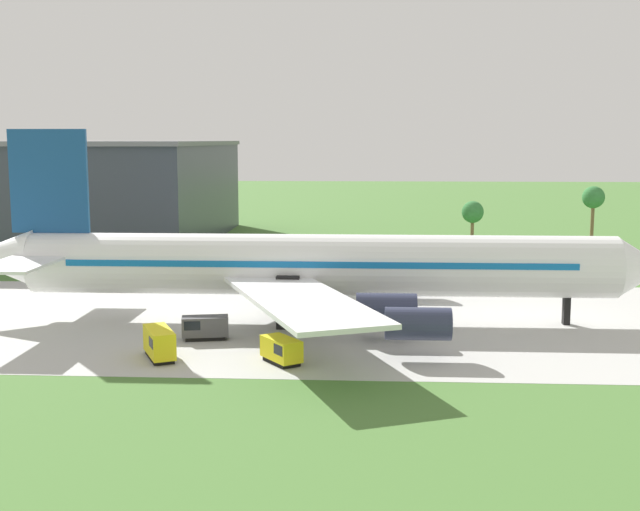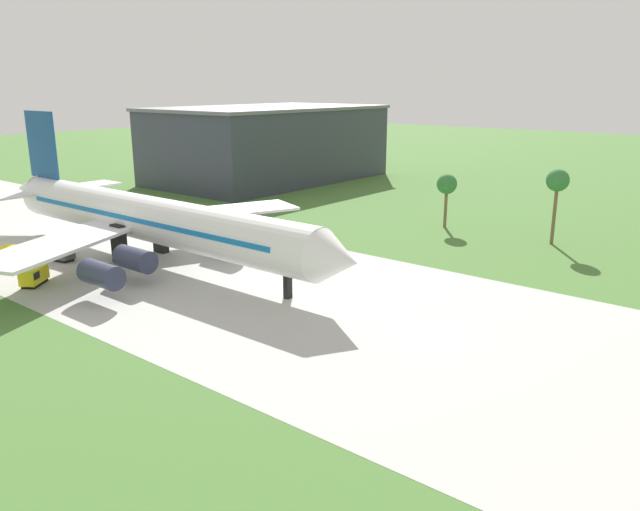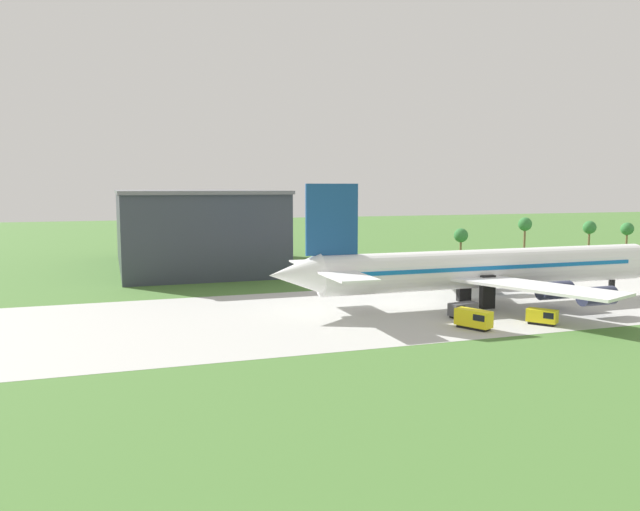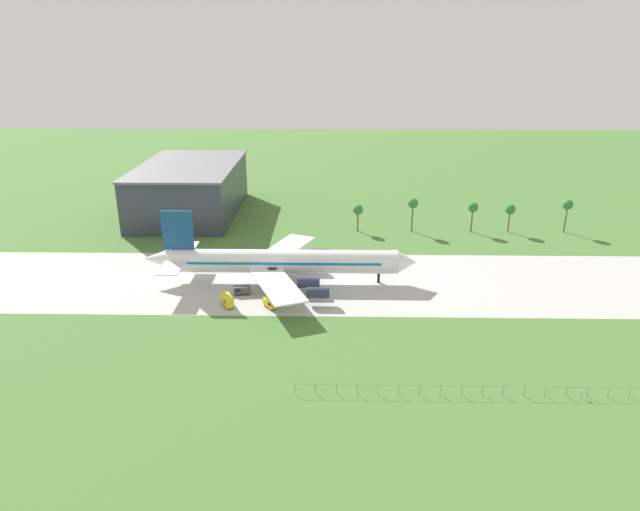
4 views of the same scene
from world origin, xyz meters
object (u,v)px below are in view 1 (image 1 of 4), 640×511
at_px(terminal_building, 123,191).
at_px(baggage_tug, 282,350).
at_px(catering_van, 204,327).
at_px(jet_airliner, 308,265).
at_px(fuel_truck, 160,343).

bearing_deg(terminal_building, baggage_tug, -64.96).
bearing_deg(catering_van, baggage_tug, -43.52).
xyz_separation_m(jet_airliner, fuel_truck, (-12.22, -16.07, -4.70)).
bearing_deg(baggage_tug, terminal_building, 115.04).
distance_m(catering_van, terminal_building, 84.15).
xyz_separation_m(fuel_truck, terminal_building, (-28.93, 84.96, 8.22)).
bearing_deg(terminal_building, jet_airliner, -59.15).
relative_size(baggage_tug, fuel_truck, 0.82).
xyz_separation_m(baggage_tug, catering_van, (-8.64, 8.20, 0.02)).
bearing_deg(jet_airliner, terminal_building, 120.85).
bearing_deg(fuel_truck, jet_airliner, 52.74).
distance_m(baggage_tug, catering_van, 11.91).
bearing_deg(jet_airliner, catering_van, -138.15).
relative_size(fuel_truck, terminal_building, 0.09).
relative_size(jet_airliner, fuel_truck, 13.52).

